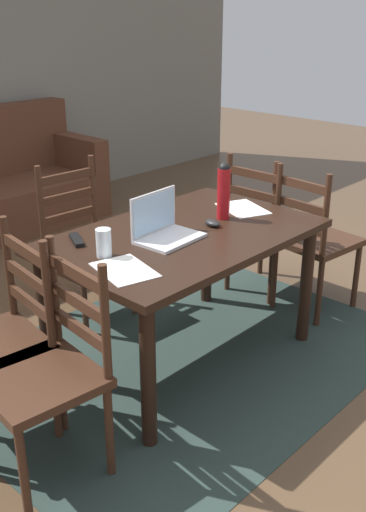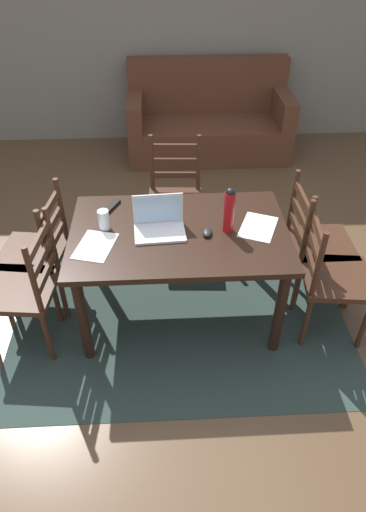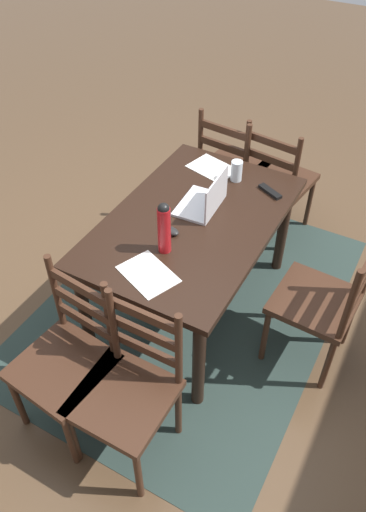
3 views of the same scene
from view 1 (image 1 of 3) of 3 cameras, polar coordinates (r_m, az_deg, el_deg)
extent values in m
plane|color=brown|center=(3.41, 0.04, -9.52)|extent=(14.00, 14.00, 0.00)
cube|color=#283833|center=(3.41, 0.04, -9.48)|extent=(2.39, 1.77, 0.01)
cube|color=black|center=(3.09, 0.04, 1.88)|extent=(1.40, 0.90, 0.04)
cylinder|color=black|center=(2.63, -3.31, -11.26)|extent=(0.07, 0.07, 0.70)
cylinder|color=black|center=(3.49, 11.53, -2.66)|extent=(0.07, 0.07, 0.70)
cylinder|color=black|center=(3.13, -12.83, -5.84)|extent=(0.07, 0.07, 0.70)
cylinder|color=black|center=(3.88, 2.26, 0.48)|extent=(0.07, 0.07, 0.70)
cube|color=#3D2316|center=(3.87, 12.49, 1.42)|extent=(0.49, 0.49, 0.04)
cylinder|color=#3D2316|center=(4.20, 11.75, -0.24)|extent=(0.04, 0.04, 0.43)
cylinder|color=#3D2316|center=(4.00, 16.01, -1.84)|extent=(0.04, 0.04, 0.43)
cylinder|color=#3D2316|center=(3.93, 8.32, -1.66)|extent=(0.04, 0.04, 0.43)
cylinder|color=#3D2316|center=(3.72, 12.72, -3.46)|extent=(0.04, 0.04, 0.43)
cylinder|color=#3D2316|center=(3.75, 8.64, 5.07)|extent=(0.04, 0.04, 0.50)
cylinder|color=#3D2316|center=(3.53, 13.29, 3.59)|extent=(0.04, 0.04, 0.50)
cube|color=#3D2316|center=(3.66, 10.78, 2.87)|extent=(0.06, 0.36, 0.05)
cube|color=#3D2316|center=(3.63, 10.92, 4.73)|extent=(0.06, 0.36, 0.05)
cube|color=#3D2316|center=(3.59, 11.07, 6.63)|extent=(0.06, 0.36, 0.05)
cube|color=#3D2316|center=(2.49, -13.42, -11.28)|extent=(0.48, 0.48, 0.04)
cylinder|color=#3D2316|center=(2.44, -14.78, -19.37)|extent=(0.04, 0.04, 0.43)
cylinder|color=#3D2316|center=(2.57, -6.96, -16.07)|extent=(0.04, 0.04, 0.43)
cylinder|color=#3D2316|center=(2.84, -11.42, -12.24)|extent=(0.04, 0.04, 0.43)
cylinder|color=#3D2316|center=(2.30, -7.32, -6.52)|extent=(0.04, 0.04, 0.50)
cylinder|color=#3D2316|center=(2.60, -12.05, -3.33)|extent=(0.04, 0.04, 0.50)
cube|color=#3D2316|center=(2.49, -9.68, -6.87)|extent=(0.06, 0.36, 0.05)
cube|color=#3D2316|center=(2.44, -9.87, -4.31)|extent=(0.06, 0.36, 0.05)
cube|color=#3D2316|center=(2.38, -10.07, -1.63)|extent=(0.06, 0.36, 0.05)
cube|color=#3D2316|center=(3.72, -8.81, 0.86)|extent=(0.46, 0.46, 0.04)
cylinder|color=#3D2316|center=(3.78, -4.58, -2.47)|extent=(0.04, 0.04, 0.43)
cylinder|color=#3D2316|center=(3.58, -9.28, -4.24)|extent=(0.04, 0.04, 0.43)
cylinder|color=#3D2316|center=(4.06, -8.01, -0.81)|extent=(0.04, 0.04, 0.43)
cylinder|color=#3D2316|center=(3.87, -12.53, -2.35)|extent=(0.04, 0.04, 0.43)
cylinder|color=#3D2316|center=(3.90, -8.48, 5.79)|extent=(0.04, 0.04, 0.50)
cylinder|color=#3D2316|center=(3.70, -13.25, 4.51)|extent=(0.04, 0.04, 0.50)
cube|color=#3D2316|center=(3.83, -10.70, 3.74)|extent=(0.36, 0.04, 0.05)
cube|color=#3D2316|center=(3.79, -10.83, 5.53)|extent=(0.36, 0.04, 0.05)
cube|color=#3D2316|center=(3.76, -10.97, 7.35)|extent=(0.36, 0.04, 0.05)
cube|color=#3D2316|center=(4.05, 8.13, 2.69)|extent=(0.44, 0.44, 0.04)
cylinder|color=#3D2316|center=(4.38, 7.38, 1.01)|extent=(0.04, 0.04, 0.43)
cylinder|color=#3D2316|center=(4.18, 11.58, -0.31)|extent=(0.04, 0.04, 0.43)
cylinder|color=#3D2316|center=(4.09, 4.24, -0.42)|extent=(0.04, 0.04, 0.43)
cylinder|color=#3D2316|center=(3.89, 8.59, -1.92)|extent=(0.04, 0.04, 0.43)
cylinder|color=#3D2316|center=(3.92, 4.35, 6.07)|extent=(0.04, 0.04, 0.50)
cylinder|color=#3D2316|center=(3.71, 8.94, 4.87)|extent=(0.04, 0.04, 0.50)
cube|color=#3D2316|center=(3.84, 6.52, 4.06)|extent=(0.02, 0.36, 0.05)
cube|color=#3D2316|center=(3.80, 6.60, 5.85)|extent=(0.02, 0.36, 0.05)
cube|color=#3D2316|center=(3.77, 6.69, 7.67)|extent=(0.02, 0.36, 0.05)
cylinder|color=#3D2316|center=(2.80, -11.94, -12.80)|extent=(0.04, 0.04, 0.43)
cylinder|color=#3D2316|center=(3.09, -15.30, -9.43)|extent=(0.04, 0.04, 0.43)
cylinder|color=#3D2316|center=(2.56, -12.61, -3.82)|extent=(0.04, 0.04, 0.50)
cylinder|color=#3D2316|center=(2.87, -16.10, -1.13)|extent=(0.04, 0.04, 0.50)
cube|color=#3D2316|center=(2.76, -14.26, -4.28)|extent=(0.07, 0.36, 0.05)
cube|color=#3D2316|center=(2.70, -14.51, -1.92)|extent=(0.07, 0.36, 0.05)
cube|color=#3D2316|center=(2.65, -14.77, 0.54)|extent=(0.07, 0.36, 0.05)
cube|color=#512D1E|center=(5.45, -16.79, 4.42)|extent=(1.80, 0.80, 0.40)
cube|color=#512D1E|center=(5.79, -10.20, 9.69)|extent=(0.16, 0.80, 0.30)
cube|color=silver|center=(2.98, -1.25, 1.65)|extent=(0.33, 0.24, 0.02)
cube|color=silver|center=(3.00, -2.81, 4.12)|extent=(0.32, 0.03, 0.21)
cube|color=#A5CCEA|center=(3.00, -2.72, 4.09)|extent=(0.30, 0.02, 0.19)
cylinder|color=#A81419|center=(3.26, 3.85, 5.88)|extent=(0.07, 0.07, 0.28)
sphere|color=black|center=(3.22, 3.91, 8.23)|extent=(0.06, 0.06, 0.06)
cylinder|color=silver|center=(2.79, -7.48, 1.24)|extent=(0.07, 0.07, 0.13)
ellipsoid|color=black|center=(3.17, 2.80, 3.13)|extent=(0.07, 0.11, 0.03)
cube|color=black|center=(3.00, -10.00, 1.51)|extent=(0.12, 0.17, 0.02)
cube|color=white|center=(3.46, 5.67, 4.48)|extent=(0.31, 0.35, 0.00)
cube|color=white|center=(2.65, -5.53, -1.31)|extent=(0.28, 0.34, 0.00)
camera|label=2|loc=(2.15, 61.82, 29.33)|focal=31.73mm
camera|label=3|loc=(5.16, 7.87, 30.69)|focal=35.24mm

